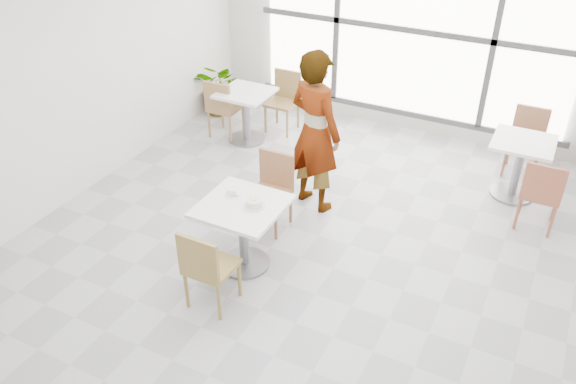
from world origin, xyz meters
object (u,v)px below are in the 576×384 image
at_px(person, 315,132).
at_px(bg_chair_left_far, 285,97).
at_px(coffee_cup, 231,192).
at_px(bg_chair_right_far, 527,136).
at_px(plant_left, 221,88).
at_px(bg_chair_left_near, 222,105).
at_px(bg_table_right, 519,161).
at_px(bg_table_left, 246,109).
at_px(chair_near, 206,266).
at_px(oatmeal_bowl, 254,203).
at_px(chair_far, 272,185).
at_px(main_table, 243,223).
at_px(bg_chair_right_near, 542,191).

distance_m(person, bg_chair_left_far, 2.13).
distance_m(coffee_cup, bg_chair_right_far, 4.04).
bearing_deg(plant_left, coffee_cup, -55.38).
relative_size(bg_chair_left_near, bg_chair_left_far, 1.00).
height_order(bg_table_right, bg_chair_left_near, bg_chair_left_near).
bearing_deg(bg_table_left, chair_near, -65.53).
height_order(chair_near, oatmeal_bowl, chair_near).
distance_m(bg_table_left, plant_left, 1.03).
relative_size(chair_near, person, 0.45).
bearing_deg(chair_near, person, -93.52).
relative_size(chair_far, bg_table_right, 1.16).
xyz_separation_m(chair_near, bg_chair_left_near, (-1.77, 3.05, 0.00)).
bearing_deg(bg_table_right, oatmeal_bowl, -129.14).
distance_m(main_table, oatmeal_bowl, 0.30).
distance_m(main_table, plant_left, 3.78).
height_order(bg_chair_left_far, bg_chair_right_far, same).
bearing_deg(chair_far, plant_left, 133.25).
bearing_deg(bg_chair_left_far, main_table, -70.09).
bearing_deg(oatmeal_bowl, chair_near, -98.31).
bearing_deg(plant_left, chair_near, -59.07).
relative_size(bg_table_left, bg_chair_left_far, 0.86).
bearing_deg(person, bg_chair_left_far, -33.87).
xyz_separation_m(bg_chair_left_near, bg_chair_right_near, (4.33, -0.34, 0.00)).
distance_m(coffee_cup, bg_table_right, 3.54).
distance_m(bg_table_left, bg_chair_left_far, 0.67).
relative_size(person, plant_left, 2.29).
bearing_deg(bg_chair_left_far, bg_table_left, -116.37).
relative_size(chair_far, bg_chair_right_far, 1.00).
bearing_deg(plant_left, bg_table_right, -5.20).
bearing_deg(bg_chair_right_far, coffee_cup, -127.14).
height_order(bg_table_right, bg_chair_right_far, bg_chair_right_far).
relative_size(chair_near, chair_far, 1.00).
xyz_separation_m(main_table, plant_left, (-2.22, 3.06, -0.10)).
height_order(bg_chair_right_near, plant_left, bg_chair_right_near).
bearing_deg(bg_table_right, coffee_cup, -133.84).
distance_m(main_table, chair_near, 0.69).
bearing_deg(chair_far, bg_table_left, 128.52).
height_order(main_table, oatmeal_bowl, oatmeal_bowl).
xyz_separation_m(coffee_cup, bg_table_left, (-1.22, 2.33, -0.29)).
bearing_deg(plant_left, bg_chair_right_far, 3.36).
bearing_deg(bg_table_left, chair_far, -51.48).
xyz_separation_m(main_table, bg_table_left, (-1.40, 2.43, -0.04)).
bearing_deg(chair_near, bg_chair_left_far, -73.25).
xyz_separation_m(coffee_cup, plant_left, (-2.04, 2.95, -0.36)).
height_order(person, bg_chair_left_near, person).
bearing_deg(oatmeal_bowl, plant_left, 127.78).
bearing_deg(bg_chair_right_near, bg_chair_left_far, -15.43).
distance_m(oatmeal_bowl, coffee_cup, 0.32).
bearing_deg(bg_chair_right_near, plant_left, -12.15).
xyz_separation_m(main_table, chair_near, (0.02, -0.69, -0.02)).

